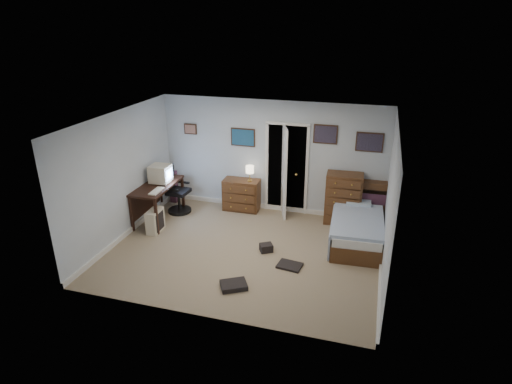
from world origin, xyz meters
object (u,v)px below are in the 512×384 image
Objects in this scene: tall_dresser at (343,199)px; bed at (356,229)px; computer_desk at (154,192)px; office_chair at (176,194)px; low_dresser at (242,195)px.

bed is (0.35, -0.82, -0.27)m from tall_dresser.
tall_dresser reaches higher than computer_desk.
computer_desk is 1.31× the size of office_chair.
computer_desk is 0.59m from office_chair.
bed is at bearing -19.57° from low_dresser.
computer_desk is at bearing 178.85° from bed.
tall_dresser is at bearing 12.19° from computer_desk.
tall_dresser is at bearing 11.19° from office_chair.
computer_desk is at bearing -151.08° from low_dresser.
tall_dresser reaches higher than office_chair.
tall_dresser is (2.27, -0.02, 0.19)m from low_dresser.
low_dresser is at bearing 23.99° from office_chair.
office_chair is 4.01m from bed.
computer_desk reaches higher than low_dresser.
tall_dresser is at bearing 110.04° from bed.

